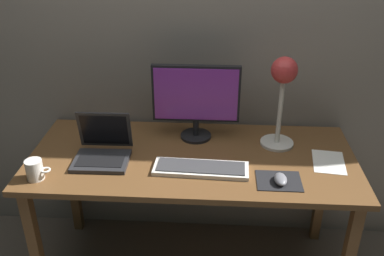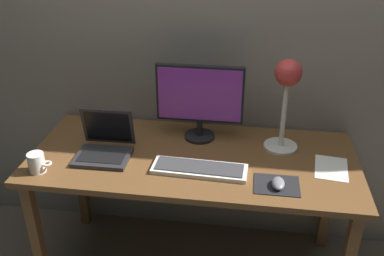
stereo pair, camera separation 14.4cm
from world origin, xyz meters
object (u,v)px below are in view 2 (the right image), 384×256
keyboard_main (199,169)px  mouse (278,183)px  monitor (200,98)px  laptop (105,142)px  desk_lamp (287,88)px  coffee_mug (37,163)px

keyboard_main → mouse: size_ratio=4.64×
monitor → laptop: 0.52m
laptop → mouse: size_ratio=2.75×
monitor → desk_lamp: (0.42, -0.05, 0.10)m
monitor → mouse: (0.40, -0.40, -0.21)m
mouse → coffee_mug: size_ratio=0.86×
laptop → desk_lamp: size_ratio=0.57×
laptop → desk_lamp: 0.92m
desk_lamp → coffee_mug: size_ratio=4.19×
laptop → keyboard_main: bearing=-10.9°
laptop → coffee_mug: (-0.26, -0.20, -0.01)m
desk_lamp → keyboard_main: bearing=-144.5°
laptop → coffee_mug: 0.33m
monitor → mouse: bearing=-44.9°
monitor → desk_lamp: size_ratio=0.95×
desk_lamp → mouse: (-0.02, -0.35, -0.31)m
monitor → coffee_mug: monitor is taller
mouse → desk_lamp: bearing=86.2°
desk_lamp → coffee_mug: 1.21m
monitor → mouse: monitor is taller
desk_lamp → mouse: size_ratio=4.87×
laptop → mouse: bearing=-11.5°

